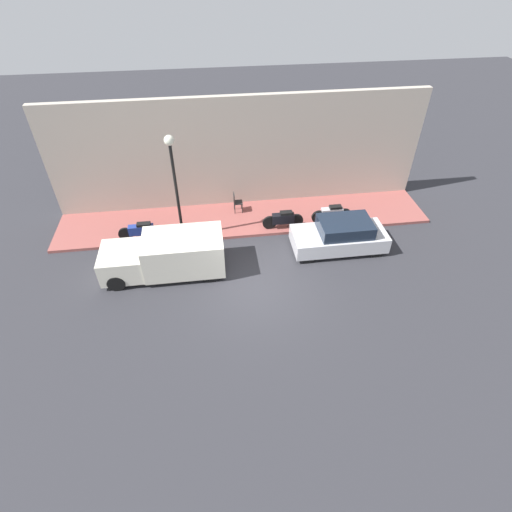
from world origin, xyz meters
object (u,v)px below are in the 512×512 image
object	(u,v)px
motorcycle_black	(283,219)
cafe_chair	(236,201)
streetlamp	(173,169)
motorcycle_blue	(142,230)
parked_car	(340,236)
scooter_silver	(332,213)
delivery_van	(165,255)

from	to	relation	value
motorcycle_black	cafe_chair	size ratio (longest dim) A/B	1.90
motorcycle_black	streetlamp	distance (m)	5.20
cafe_chair	motorcycle_blue	bearing A→B (deg)	110.41
parked_car	scooter_silver	size ratio (longest dim) A/B	2.11
motorcycle_black	motorcycle_blue	distance (m)	6.10
parked_car	cafe_chair	bearing A→B (deg)	51.57
parked_car	motorcycle_blue	size ratio (longest dim) A/B	1.97
motorcycle_black	motorcycle_blue	size ratio (longest dim) A/B	0.93
motorcycle_black	cafe_chair	bearing A→B (deg)	50.63
motorcycle_black	motorcycle_blue	bearing A→B (deg)	89.88
motorcycle_black	parked_car	bearing A→B (deg)	-127.53
parked_car	cafe_chair	xyz separation A→B (m)	(3.17, 4.00, 0.02)
scooter_silver	streetlamp	bearing A→B (deg)	91.89
streetlamp	cafe_chair	xyz separation A→B (m)	(1.62, -2.49, -2.67)
delivery_van	motorcycle_black	world-z (taller)	delivery_van
motorcycle_black	motorcycle_blue	world-z (taller)	motorcycle_black
streetlamp	motorcycle_blue	bearing A→B (deg)	87.72
delivery_van	motorcycle_blue	world-z (taller)	delivery_van
motorcycle_black	streetlamp	size ratio (longest dim) A/B	0.40
parked_car	scooter_silver	distance (m)	1.77
delivery_van	streetlamp	size ratio (longest dim) A/B	1.02
scooter_silver	motorcycle_blue	size ratio (longest dim) A/B	0.94
delivery_van	cafe_chair	world-z (taller)	delivery_van
parked_car	motorcycle_blue	xyz separation A→B (m)	(1.61, 8.18, -0.10)
parked_car	cafe_chair	size ratio (longest dim) A/B	4.03
parked_car	motorcycle_blue	bearing A→B (deg)	78.85
motorcycle_black	streetlamp	xyz separation A→B (m)	(-0.06, 4.40, 2.77)
parked_car	delivery_van	xyz separation A→B (m)	(-0.52, 7.07, 0.17)
scooter_silver	motorcycle_black	xyz separation A→B (m)	(-0.16, 2.25, 0.00)
parked_car	motorcycle_blue	world-z (taller)	parked_car
motorcycle_blue	cafe_chair	size ratio (longest dim) A/B	2.05
delivery_van	scooter_silver	bearing A→B (deg)	-72.47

